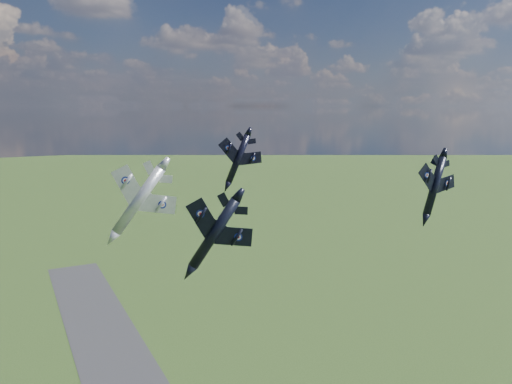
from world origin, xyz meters
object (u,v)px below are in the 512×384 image
jet_lead_navy (214,233)px  jet_high_navy (238,159)px  jet_left_silver (139,200)px  jet_right_navy (435,186)px

jet_lead_navy → jet_high_navy: size_ratio=1.23×
jet_high_navy → jet_left_silver: (-22.82, -13.75, -3.90)m
jet_right_navy → jet_left_silver: bearing=151.6°
jet_right_navy → jet_left_silver: jet_left_silver is taller
jet_right_navy → jet_left_silver: 44.96m
jet_lead_navy → jet_left_silver: jet_left_silver is taller
jet_lead_navy → jet_right_navy: jet_right_navy is taller
jet_high_navy → jet_left_silver: 26.93m
jet_left_silver → jet_lead_navy: bearing=-16.0°
jet_right_navy → jet_high_navy: 37.25m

